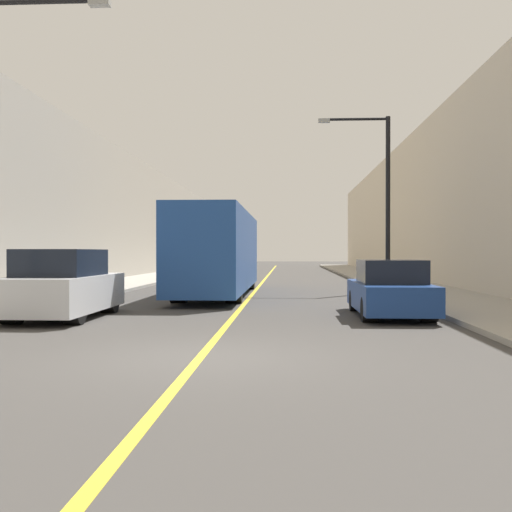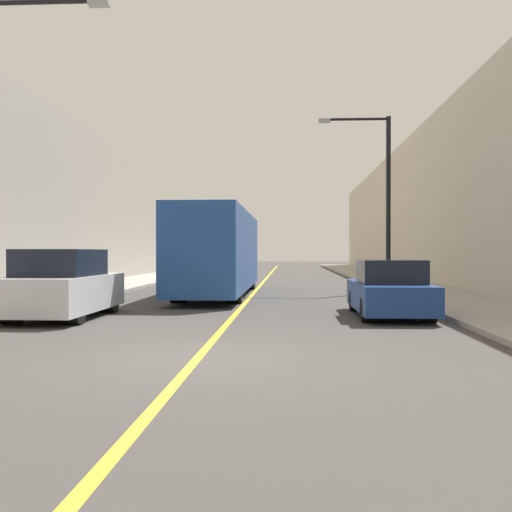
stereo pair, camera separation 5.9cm
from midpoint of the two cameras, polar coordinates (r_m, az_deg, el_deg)
ground_plane at (r=10.00m, az=-5.37°, el=-9.62°), size 200.00×200.00×0.00m
sidewalk_left at (r=40.72m, az=-9.21°, el=-1.97°), size 3.55×72.00×0.13m
sidewalk_right at (r=40.19m, az=11.47°, el=-2.00°), size 3.55×72.00×0.13m
building_row_left at (r=41.73m, az=-14.29°, el=3.69°), size 4.00×72.00×8.30m
building_row_right at (r=40.97m, az=16.72°, el=4.27°), size 4.00×72.00×9.04m
road_center_line at (r=39.80m, az=1.06°, el=-2.11°), size 0.16×72.00×0.01m
bus at (r=24.05m, az=-3.43°, el=0.45°), size 2.41×12.26×3.30m
parked_suv_left at (r=16.42m, az=-17.78°, el=-2.77°), size 1.93×4.52×1.81m
car_right_near at (r=16.47m, az=12.69°, el=-3.27°), size 1.82×4.45×1.53m
street_lamp_right at (r=26.62m, az=11.92°, el=6.26°), size 3.11×0.24×7.47m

